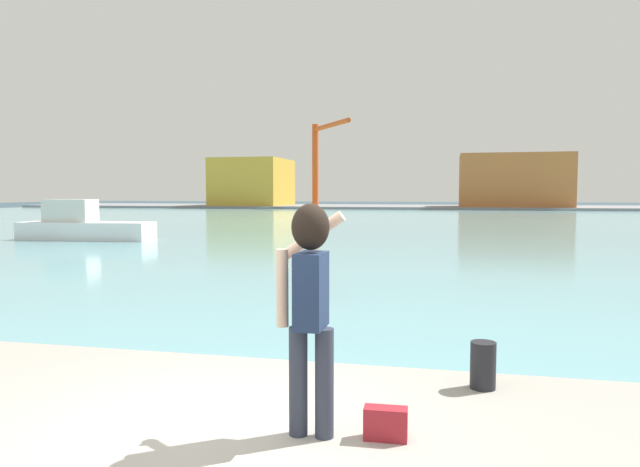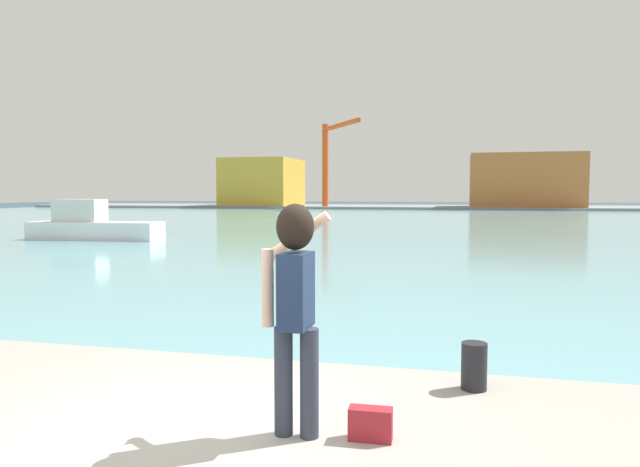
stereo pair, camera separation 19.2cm
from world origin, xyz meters
name	(u,v)px [view 1 (the left image)]	position (x,y,z in m)	size (l,w,h in m)	color
ground_plane	(430,220)	(0.00, 50.00, 0.00)	(220.00, 220.00, 0.00)	#334751
harbor_water	(431,219)	(0.00, 52.00, 0.01)	(140.00, 100.00, 0.02)	#6BA8B2
far_shore_dock	(438,207)	(0.00, 92.00, 0.19)	(140.00, 20.00, 0.39)	gray
person_photographer	(310,295)	(0.67, 0.14, 1.73)	(0.52, 0.55, 1.74)	#2D3342
handbag	(386,423)	(1.23, 0.19, 0.78)	(0.32, 0.14, 0.24)	maroon
harbor_bollard	(483,365)	(1.99, 1.51, 0.88)	(0.24, 0.24, 0.44)	black
boat_moored	(83,226)	(-17.15, 22.97, 0.75)	(7.10, 2.51, 2.12)	white
warehouse_left	(253,182)	(-30.88, 89.62, 4.28)	(11.31, 13.17, 7.80)	gold
warehouse_right	(514,181)	(11.28, 88.74, 4.36)	(16.05, 10.27, 7.94)	#B26633
port_crane	(320,153)	(-17.79, 83.43, 8.62)	(7.86, 11.11, 12.83)	#D84C19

